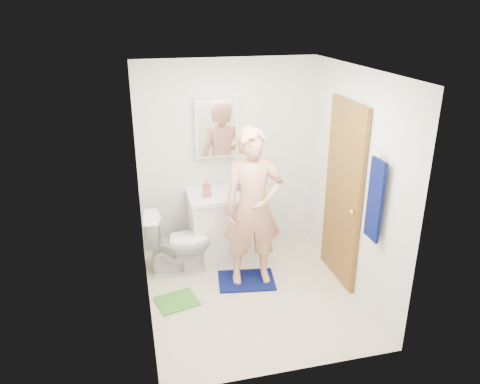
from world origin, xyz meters
name	(u,v)px	position (x,y,z in m)	size (l,w,h in m)	color
floor	(252,295)	(0.00, 0.00, -0.01)	(2.20, 2.40, 0.02)	beige
ceiling	(255,69)	(0.00, 0.00, 2.41)	(2.20, 2.40, 0.02)	white
wall_back	(227,157)	(0.00, 1.21, 1.20)	(2.20, 0.02, 2.40)	silver
wall_front	(295,250)	(0.00, -1.21, 1.20)	(2.20, 0.02, 2.40)	silver
wall_left	(141,203)	(-1.11, 0.00, 1.20)	(0.02, 2.40, 2.40)	silver
wall_right	(354,183)	(1.11, 0.00, 1.20)	(0.02, 2.40, 2.40)	silver
vanity_cabinet	(221,227)	(-0.15, 0.91, 0.40)	(0.75, 0.55, 0.80)	white
countertop	(221,195)	(-0.15, 0.91, 0.83)	(0.79, 0.59, 0.05)	white
sink_basin	(221,194)	(-0.15, 0.91, 0.84)	(0.40, 0.40, 0.03)	white
faucet	(218,183)	(-0.15, 1.09, 0.91)	(0.03, 0.03, 0.12)	silver
medicine_cabinet	(216,128)	(-0.15, 1.14, 1.60)	(0.50, 0.12, 0.70)	white
mirror_panel	(217,129)	(-0.15, 1.08, 1.60)	(0.46, 0.01, 0.66)	white
door	(343,194)	(1.07, 0.15, 1.02)	(0.05, 0.80, 2.05)	brown
door_knob	(352,212)	(1.03, -0.17, 0.95)	(0.07, 0.07, 0.07)	gold
towel	(375,200)	(1.03, -0.57, 1.25)	(0.03, 0.24, 0.80)	#081151
towel_hook	(384,157)	(1.07, -0.57, 1.67)	(0.02, 0.02, 0.06)	silver
toilet	(178,242)	(-0.72, 0.68, 0.38)	(0.42, 0.74, 0.76)	white
bath_mat	(246,280)	(0.00, 0.26, 0.01)	(0.64, 0.45, 0.02)	#081151
green_rug	(177,301)	(-0.82, 0.05, 0.01)	(0.42, 0.35, 0.02)	#449331
soap_dispenser	(207,188)	(-0.33, 0.86, 0.95)	(0.09, 0.10, 0.21)	#B45456
toothbrush_cup	(240,186)	(0.10, 0.98, 0.89)	(0.11, 0.11, 0.09)	#69397E
man	(253,208)	(0.07, 0.26, 0.91)	(0.65, 0.43, 1.78)	tan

